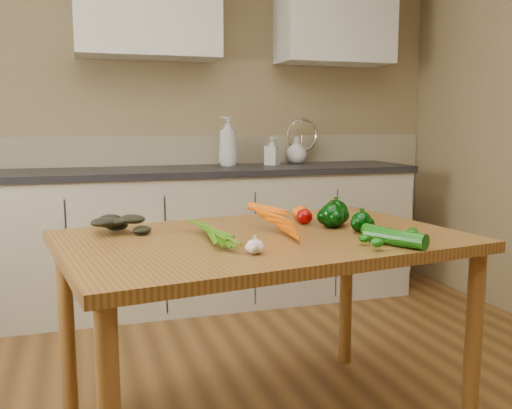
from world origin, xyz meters
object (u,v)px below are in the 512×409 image
object	(u,v)px
tomato_b	(300,213)
table	(263,258)
soap_bottle_b	(272,151)
tomato_a	(304,217)
soap_bottle_c	(296,150)
pepper_a	(332,215)
zucchini_b	(395,238)
pepper_b	(336,213)
leafy_greens	(122,220)
garlic_bulb	(255,247)
pepper_c	(362,222)
soap_bottle_a	(228,141)
carrot_bunch	(259,226)
tomato_c	(336,211)
zucchini_a	(389,235)

from	to	relation	value
tomato_b	table	bearing A→B (deg)	-134.13
soap_bottle_b	tomato_a	xyz separation A→B (m)	(-0.40, -1.57, -0.19)
soap_bottle_c	pepper_a	bearing A→B (deg)	-39.72
soap_bottle_c	zucchini_b	bearing A→B (deg)	-35.29
pepper_b	tomato_b	world-z (taller)	pepper_b
soap_bottle_b	pepper_a	distance (m)	1.71
leafy_greens	tomato_b	size ratio (longest dim) A/B	2.90
garlic_bulb	zucchini_b	distance (m)	0.49
soap_bottle_c	leafy_greens	size ratio (longest dim) A/B	0.91
pepper_c	table	bearing A→B (deg)	171.83
table	soap_bottle_c	distance (m)	2.04
soap_bottle_a	carrot_bunch	size ratio (longest dim) A/B	1.23
tomato_b	tomato_a	bearing A→B (deg)	-100.44
table	soap_bottle_a	distance (m)	1.85
leafy_greens	pepper_c	distance (m)	0.91
leafy_greens	zucchini_b	world-z (taller)	leafy_greens
garlic_bulb	pepper_c	distance (m)	0.54
table	tomato_c	bearing A→B (deg)	22.02
soap_bottle_a	soap_bottle_b	xyz separation A→B (m)	(0.30, -0.04, -0.07)
soap_bottle_a	zucchini_a	bearing A→B (deg)	-2.85
leafy_greens	pepper_b	world-z (taller)	leafy_greens
carrot_bunch	tomato_b	xyz separation A→B (m)	(0.27, 0.26, -0.00)
tomato_a	zucchini_a	world-z (taller)	tomato_a
pepper_c	zucchini_b	size ratio (longest dim) A/B	0.35
tomato_b	pepper_b	bearing A→B (deg)	-54.79
zucchini_a	soap_bottle_b	bearing A→B (deg)	82.88
table	tomato_c	world-z (taller)	tomato_c
carrot_bunch	garlic_bulb	bearing A→B (deg)	-118.89
garlic_bulb	zucchini_a	world-z (taller)	same
soap_bottle_a	tomato_c	world-z (taller)	soap_bottle_a
soap_bottle_b	tomato_a	distance (m)	1.63
soap_bottle_a	pepper_c	size ratio (longest dim) A/B	4.18
soap_bottle_c	zucchini_b	distance (m)	2.19
leafy_greens	tomato_c	distance (m)	0.91
carrot_bunch	tomato_c	distance (m)	0.49
tomato_b	garlic_bulb	bearing A→B (deg)	-124.82
soap_bottle_a	soap_bottle_b	size ratio (longest dim) A/B	1.72
soap_bottle_b	tomato_c	xyz separation A→B (m)	(-0.23, -1.50, -0.18)
tomato_a	zucchini_b	bearing A→B (deg)	-73.69
garlic_bulb	zucchini_b	world-z (taller)	zucchini_b
carrot_bunch	soap_bottle_c	bearing A→B (deg)	56.11
leafy_greens	pepper_b	bearing A→B (deg)	-6.17
soap_bottle_b	soap_bottle_c	bearing A→B (deg)	-27.30
pepper_c	zucchini_b	world-z (taller)	pepper_c
leafy_greens	tomato_a	size ratio (longest dim) A/B	3.03
tomato_b	zucchini_b	bearing A→B (deg)	-77.46
pepper_b	pepper_c	distance (m)	0.17
tomato_c	tomato_a	bearing A→B (deg)	-159.55
soap_bottle_b	tomato_c	bearing A→B (deg)	-148.20
tomato_b	zucchini_b	xyz separation A→B (m)	(0.12, -0.56, -0.00)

